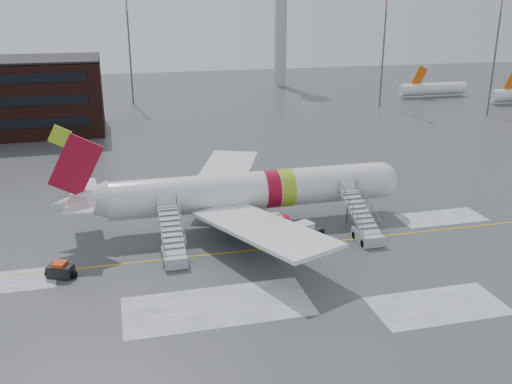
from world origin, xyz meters
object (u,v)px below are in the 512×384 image
object	(u,v)px
airliner	(242,192)
pushback_tug	(307,231)
airstair_fwd	(365,228)
baggage_tractor	(61,271)
airstair_aft	(173,248)

from	to	relation	value
airliner	pushback_tug	world-z (taller)	airliner
airstair_fwd	baggage_tractor	xyz separation A→B (m)	(-27.54, -1.14, -0.49)
airstair_aft	pushback_tug	world-z (taller)	airstair_aft
airstair_fwd	pushback_tug	size ratio (longest dim) A/B	2.41
pushback_tug	airstair_fwd	bearing A→B (deg)	-16.63
airstair_fwd	baggage_tractor	bearing A→B (deg)	-177.63
pushback_tug	airliner	bearing A→B (deg)	136.39
airstair_fwd	pushback_tug	distance (m)	5.48
airliner	airstair_aft	size ratio (longest dim) A/B	4.55
pushback_tug	airstair_aft	bearing A→B (deg)	-173.09
airliner	pushback_tug	distance (m)	7.70
airliner	baggage_tractor	bearing A→B (deg)	-155.80
airliner	baggage_tractor	world-z (taller)	airliner
pushback_tug	baggage_tractor	world-z (taller)	pushback_tug
airliner	airstair_fwd	distance (m)	12.55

